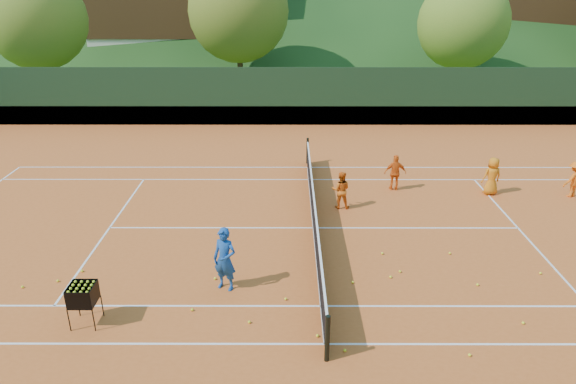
{
  "coord_description": "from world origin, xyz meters",
  "views": [
    {
      "loc": [
        -0.78,
        -14.34,
        7.32
      ],
      "look_at": [
        -0.8,
        0.0,
        1.24
      ],
      "focal_mm": 32.0,
      "sensor_mm": 36.0,
      "label": 1
    }
  ],
  "objects_px": {
    "coach": "(225,259)",
    "chalet_right": "(545,2)",
    "student_a": "(341,190)",
    "student_d": "(574,179)",
    "chalet_mid": "(365,3)",
    "student_b": "(395,173)",
    "student_c": "(492,176)",
    "tennis_net": "(314,213)",
    "ball_hopper": "(83,295)"
  },
  "relations": [
    {
      "from": "coach",
      "to": "chalet_right",
      "type": "height_order",
      "value": "chalet_right"
    },
    {
      "from": "coach",
      "to": "student_a",
      "type": "relative_size",
      "value": 1.29
    },
    {
      "from": "coach",
      "to": "student_d",
      "type": "bearing_deg",
      "value": 49.18
    },
    {
      "from": "chalet_mid",
      "to": "student_d",
      "type": "bearing_deg",
      "value": -84.02
    },
    {
      "from": "student_b",
      "to": "student_c",
      "type": "bearing_deg",
      "value": 175.71
    },
    {
      "from": "student_d",
      "to": "tennis_net",
      "type": "xyz_separation_m",
      "value": [
        -9.3,
        -2.52,
        -0.15
      ]
    },
    {
      "from": "coach",
      "to": "chalet_mid",
      "type": "distance_m",
      "value": 38.49
    },
    {
      "from": "ball_hopper",
      "to": "chalet_right",
      "type": "xyz_separation_m",
      "value": [
        25.36,
        34.77,
        4.49
      ]
    },
    {
      "from": "student_b",
      "to": "chalet_mid",
      "type": "distance_m",
      "value": 31.32
    },
    {
      "from": "student_d",
      "to": "student_a",
      "type": "bearing_deg",
      "value": -16.6
    },
    {
      "from": "coach",
      "to": "chalet_right",
      "type": "relative_size",
      "value": 0.14
    },
    {
      "from": "student_a",
      "to": "ball_hopper",
      "type": "distance_m",
      "value": 8.93
    },
    {
      "from": "student_b",
      "to": "student_c",
      "type": "xyz_separation_m",
      "value": [
        3.37,
        -0.39,
        0.02
      ]
    },
    {
      "from": "ball_hopper",
      "to": "tennis_net",
      "type": "bearing_deg",
      "value": 41.65
    },
    {
      "from": "student_c",
      "to": "student_d",
      "type": "bearing_deg",
      "value": 165.18
    },
    {
      "from": "tennis_net",
      "to": "chalet_right",
      "type": "distance_m",
      "value": 36.37
    },
    {
      "from": "coach",
      "to": "student_c",
      "type": "height_order",
      "value": "coach"
    },
    {
      "from": "student_c",
      "to": "chalet_right",
      "type": "distance_m",
      "value": 30.78
    },
    {
      "from": "chalet_right",
      "to": "ball_hopper",
      "type": "bearing_deg",
      "value": -126.11
    },
    {
      "from": "student_b",
      "to": "student_a",
      "type": "bearing_deg",
      "value": 38.81
    },
    {
      "from": "student_b",
      "to": "ball_hopper",
      "type": "distance_m",
      "value": 11.56
    },
    {
      "from": "student_a",
      "to": "chalet_right",
      "type": "relative_size",
      "value": 0.11
    },
    {
      "from": "student_d",
      "to": "chalet_mid",
      "type": "distance_m",
      "value": 31.94
    },
    {
      "from": "student_a",
      "to": "student_d",
      "type": "height_order",
      "value": "student_d"
    },
    {
      "from": "tennis_net",
      "to": "chalet_right",
      "type": "relative_size",
      "value": 1.01
    },
    {
      "from": "chalet_right",
      "to": "student_c",
      "type": "bearing_deg",
      "value": -116.38
    },
    {
      "from": "tennis_net",
      "to": "ball_hopper",
      "type": "bearing_deg",
      "value": -138.35
    },
    {
      "from": "student_a",
      "to": "student_c",
      "type": "distance_m",
      "value": 5.63
    },
    {
      "from": "student_b",
      "to": "coach",
      "type": "bearing_deg",
      "value": 52.12
    },
    {
      "from": "coach",
      "to": "student_d",
      "type": "height_order",
      "value": "coach"
    },
    {
      "from": "chalet_mid",
      "to": "ball_hopper",
      "type": "bearing_deg",
      "value": -106.33
    },
    {
      "from": "tennis_net",
      "to": "coach",
      "type": "bearing_deg",
      "value": -125.21
    },
    {
      "from": "chalet_mid",
      "to": "student_b",
      "type": "bearing_deg",
      "value": -95.37
    },
    {
      "from": "student_c",
      "to": "student_d",
      "type": "height_order",
      "value": "student_c"
    },
    {
      "from": "student_d",
      "to": "chalet_right",
      "type": "relative_size",
      "value": 0.11
    },
    {
      "from": "student_d",
      "to": "ball_hopper",
      "type": "distance_m",
      "value": 16.37
    },
    {
      "from": "student_d",
      "to": "student_c",
      "type": "bearing_deg",
      "value": -27.42
    },
    {
      "from": "student_c",
      "to": "tennis_net",
      "type": "distance_m",
      "value": 7.03
    },
    {
      "from": "student_a",
      "to": "student_c",
      "type": "bearing_deg",
      "value": -161.11
    },
    {
      "from": "ball_hopper",
      "to": "chalet_mid",
      "type": "bearing_deg",
      "value": 73.67
    },
    {
      "from": "ball_hopper",
      "to": "student_d",
      "type": "bearing_deg",
      "value": 26.45
    },
    {
      "from": "student_a",
      "to": "chalet_right",
      "type": "bearing_deg",
      "value": -117.03
    },
    {
      "from": "ball_hopper",
      "to": "student_b",
      "type": "bearing_deg",
      "value": 42.99
    },
    {
      "from": "student_a",
      "to": "ball_hopper",
      "type": "xyz_separation_m",
      "value": [
        -6.33,
        -6.31,
        0.1
      ]
    },
    {
      "from": "student_b",
      "to": "ball_hopper",
      "type": "bearing_deg",
      "value": 45.3
    },
    {
      "from": "coach",
      "to": "student_b",
      "type": "xyz_separation_m",
      "value": [
        5.46,
        6.46,
        -0.17
      ]
    },
    {
      "from": "tennis_net",
      "to": "student_c",
      "type": "bearing_deg",
      "value": 22.85
    },
    {
      "from": "chalet_mid",
      "to": "student_a",
      "type": "bearing_deg",
      "value": -98.81
    },
    {
      "from": "coach",
      "to": "student_a",
      "type": "xyz_separation_m",
      "value": [
        3.33,
        4.88,
        -0.19
      ]
    },
    {
      "from": "student_a",
      "to": "chalet_mid",
      "type": "height_order",
      "value": "chalet_mid"
    }
  ]
}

